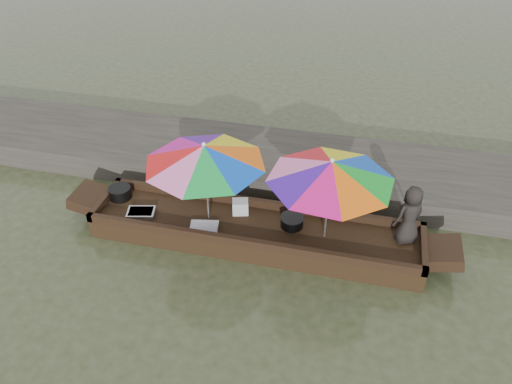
% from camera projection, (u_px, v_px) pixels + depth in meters
% --- Properties ---
extents(water, '(80.00, 80.00, 0.00)m').
position_uv_depth(water, '(255.00, 240.00, 8.91)').
color(water, '#303B1E').
rests_on(water, ground).
extents(dock, '(22.00, 2.20, 0.50)m').
position_uv_depth(dock, '(279.00, 164.00, 10.49)').
color(dock, '#2D2B26').
rests_on(dock, ground).
extents(boat_hull, '(5.78, 1.20, 0.35)m').
position_uv_depth(boat_hull, '(255.00, 233.00, 8.81)').
color(boat_hull, black).
rests_on(boat_hull, water).
extents(cooking_pot, '(0.41, 0.41, 0.22)m').
position_uv_depth(cooking_pot, '(120.00, 193.00, 9.31)').
color(cooking_pot, black).
rests_on(cooking_pot, boat_hull).
extents(tray_crayfish, '(0.55, 0.44, 0.09)m').
position_uv_depth(tray_crayfish, '(141.00, 213.00, 8.91)').
color(tray_crayfish, silver).
rests_on(tray_crayfish, boat_hull).
extents(tray_scallop, '(0.54, 0.43, 0.06)m').
position_uv_depth(tray_scallop, '(204.00, 227.00, 8.61)').
color(tray_scallop, silver).
rests_on(tray_scallop, boat_hull).
extents(charcoal_grill, '(0.39, 0.39, 0.18)m').
position_uv_depth(charcoal_grill, '(292.00, 222.00, 8.64)').
color(charcoal_grill, black).
rests_on(charcoal_grill, boat_hull).
extents(supply_bag, '(0.33, 0.29, 0.26)m').
position_uv_depth(supply_bag, '(240.00, 207.00, 8.92)').
color(supply_bag, silver).
rests_on(supply_bag, boat_hull).
extents(vendor, '(0.63, 0.59, 1.08)m').
position_uv_depth(vendor, '(410.00, 215.00, 8.07)').
color(vendor, black).
rests_on(vendor, boat_hull).
extents(umbrella_bow, '(2.09, 2.09, 1.55)m').
position_uv_depth(umbrella_bow, '(206.00, 183.00, 8.41)').
color(umbrella_bow, '#FF660C').
rests_on(umbrella_bow, boat_hull).
extents(umbrella_stern, '(2.54, 2.54, 1.55)m').
position_uv_depth(umbrella_stern, '(328.00, 200.00, 8.02)').
color(umbrella_stern, blue).
rests_on(umbrella_stern, boat_hull).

